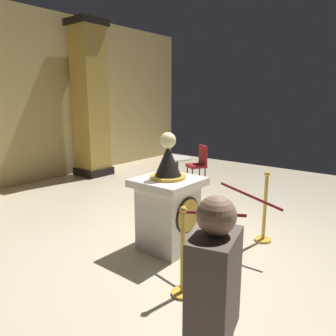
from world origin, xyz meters
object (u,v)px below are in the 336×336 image
at_px(pedestal_clock, 168,205).
at_px(cafe_table, 177,169).
at_px(cafe_chair_red, 199,162).
at_px(stanchion_far, 264,217).
at_px(bystander_guest, 213,324).
at_px(stanchion_near, 183,265).

xyz_separation_m(pedestal_clock, cafe_table, (2.45, 1.72, -0.15)).
bearing_deg(cafe_chair_red, pedestal_clock, -153.39).
distance_m(pedestal_clock, stanchion_far, 1.44).
height_order(bystander_guest, cafe_chair_red, bystander_guest).
distance_m(stanchion_far, cafe_table, 3.00).
xyz_separation_m(bystander_guest, cafe_table, (4.33, 3.57, -0.36)).
relative_size(stanchion_near, stanchion_far, 0.95).
xyz_separation_m(stanchion_far, bystander_guest, (-2.94, -0.91, 0.46)).
bearing_deg(stanchion_near, cafe_chair_red, 31.49).
distance_m(bystander_guest, cafe_table, 5.62).
relative_size(bystander_guest, cafe_table, 2.14).
distance_m(pedestal_clock, cafe_table, 3.00).
bearing_deg(pedestal_clock, stanchion_near, -133.17).
height_order(pedestal_clock, stanchion_far, pedestal_clock).
distance_m(stanchion_far, bystander_guest, 3.12).
distance_m(stanchion_near, bystander_guest, 1.61).
relative_size(stanchion_far, bystander_guest, 0.67).
height_order(pedestal_clock, bystander_guest, pedestal_clock).
xyz_separation_m(cafe_table, cafe_chair_red, (0.61, -0.19, 0.10)).
xyz_separation_m(pedestal_clock, cafe_chair_red, (3.06, 1.53, -0.05)).
relative_size(stanchion_far, cafe_table, 1.42).
xyz_separation_m(bystander_guest, cafe_chair_red, (4.94, 3.37, -0.26)).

